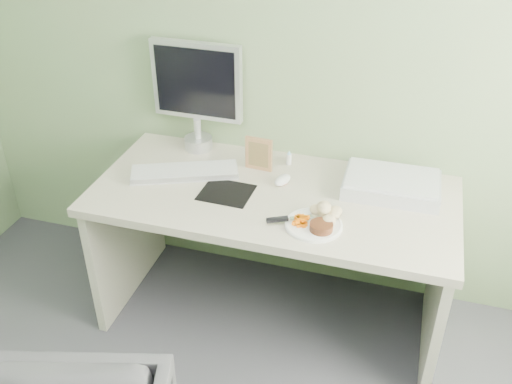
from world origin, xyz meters
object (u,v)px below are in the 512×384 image
(desk, at_px, (273,226))
(scanner, at_px, (391,185))
(plate, at_px, (314,225))
(monitor, at_px, (197,90))

(desk, xyz_separation_m, scanner, (0.49, 0.16, 0.21))
(desk, xyz_separation_m, plate, (0.22, -0.20, 0.19))
(desk, bearing_deg, scanner, 17.51)
(plate, height_order, scanner, scanner)
(desk, height_order, plate, plate)
(scanner, bearing_deg, desk, -163.27)
(desk, bearing_deg, plate, -41.86)
(plate, distance_m, monitor, 0.91)
(scanner, height_order, monitor, monitor)
(desk, distance_m, plate, 0.35)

